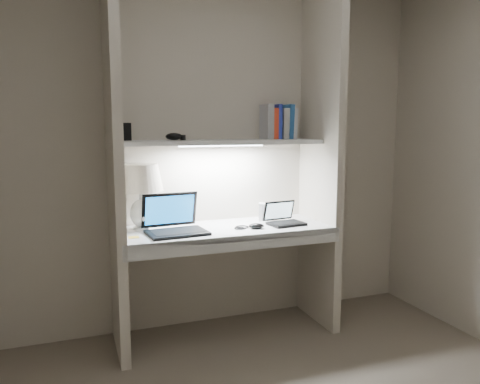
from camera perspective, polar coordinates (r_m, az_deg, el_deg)
name	(u,v)px	position (r m, az deg, el deg)	size (l,w,h in m)	color
back_wall	(214,155)	(3.42, -3.20, 4.51)	(3.20, 0.01, 2.50)	beige
alcove_panel_left	(114,160)	(3.01, -15.05, 3.78)	(0.06, 0.55, 2.50)	beige
alcove_panel_right	(321,155)	(3.46, 9.84, 4.45)	(0.06, 0.55, 2.50)	beige
desk	(226,230)	(3.23, -1.69, -4.65)	(1.40, 0.55, 0.04)	white
desk_apron	(239,243)	(3.00, -0.09, -6.23)	(1.46, 0.03, 0.10)	silver
shelf	(221,142)	(3.25, -2.27, 6.10)	(1.40, 0.36, 0.03)	silver
strip_light	(221,145)	(3.25, -2.27, 5.71)	(0.60, 0.04, 0.01)	white
table_lamp	(141,185)	(3.18, -12.03, 0.78)	(0.30, 0.30, 0.44)	white
laptop_main	(174,224)	(3.09, -8.02, -3.86)	(0.40, 0.36, 0.25)	black
laptop_netbook	(284,219)	(3.33, 5.34, -3.27)	(0.27, 0.24, 0.16)	black
speaker	(265,212)	(3.44, 3.09, -2.44)	(0.09, 0.07, 0.13)	silver
mouse	(256,226)	(3.17, 2.00, -4.17)	(0.11, 0.07, 0.04)	black
cable_coil	(242,227)	(3.20, 0.25, -4.29)	(0.09, 0.09, 0.01)	black
sticky_note	(134,237)	(3.01, -12.82, -5.40)	(0.06, 0.06, 0.00)	gold
book_row	(278,123)	(3.50, 4.68, 8.41)	(0.24, 0.17, 0.25)	silver
shelf_box	(125,132)	(3.18, -13.82, 7.15)	(0.07, 0.05, 0.12)	black
shelf_gadget	(174,136)	(3.18, -8.05, 6.72)	(0.11, 0.08, 0.05)	black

